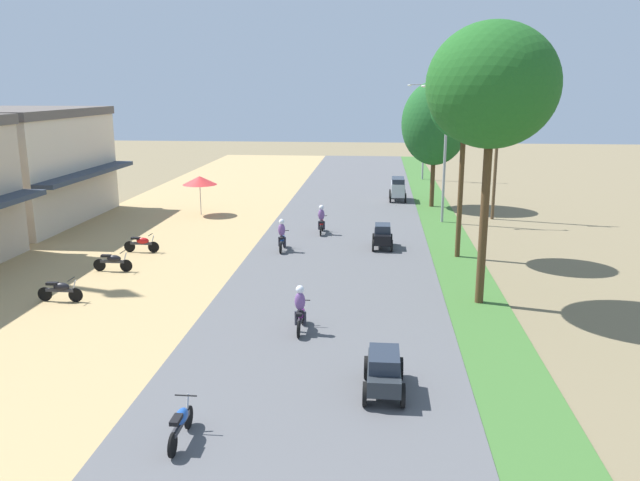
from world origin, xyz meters
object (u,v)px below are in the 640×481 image
at_px(parked_motorbike_fourth, 113,261).
at_px(motorbike_ahead_second, 181,422).
at_px(car_van_silver, 398,188).
at_px(motorbike_ahead_third, 300,310).
at_px(parked_motorbike_third, 60,289).
at_px(motorbike_ahead_fifth, 322,220).
at_px(utility_pole_near, 497,139).
at_px(parked_motorbike_fifth, 142,243).
at_px(car_sedan_charcoal, 384,370).
at_px(motorbike_ahead_fourth, 282,236).
at_px(vendor_umbrella, 200,180).
at_px(streetlamp_mid, 424,125).
at_px(streetlamp_near, 445,144).
at_px(car_hatchback_black, 383,235).
at_px(median_tree_nearest, 492,86).
at_px(median_tree_third, 435,123).
at_px(median_tree_second, 465,105).

bearing_deg(parked_motorbike_fourth, motorbike_ahead_second, -61.53).
height_order(car_van_silver, motorbike_ahead_second, car_van_silver).
bearing_deg(motorbike_ahead_third, parked_motorbike_third, 166.82).
bearing_deg(motorbike_ahead_fifth, utility_pole_near, 27.49).
height_order(parked_motorbike_fifth, motorbike_ahead_third, motorbike_ahead_third).
bearing_deg(car_sedan_charcoal, motorbike_ahead_fourth, 108.60).
bearing_deg(parked_motorbike_fifth, utility_pole_near, 28.44).
bearing_deg(vendor_umbrella, parked_motorbike_fifth, -91.93).
distance_m(parked_motorbike_third, streetlamp_mid, 38.75).
bearing_deg(motorbike_ahead_fifth, streetlamp_near, 29.18).
xyz_separation_m(vendor_umbrella, motorbike_ahead_fourth, (6.65, -8.79, -1.45)).
relative_size(parked_motorbike_third, car_hatchback_black, 0.90).
distance_m(median_tree_nearest, motorbike_ahead_third, 10.45).
bearing_deg(car_hatchback_black, streetlamp_near, 61.97).
xyz_separation_m(streetlamp_near, car_hatchback_black, (-3.69, -6.93, -4.09)).
distance_m(parked_motorbike_fourth, car_van_silver, 23.54).
distance_m(parked_motorbike_fifth, median_tree_nearest, 18.53).
bearing_deg(median_tree_third, vendor_umbrella, -163.92).
xyz_separation_m(vendor_umbrella, median_tree_third, (15.16, 4.37, 3.44)).
bearing_deg(motorbike_ahead_third, vendor_umbrella, 114.49).
height_order(median_tree_second, streetlamp_near, median_tree_second).
bearing_deg(motorbike_ahead_third, median_tree_second, 58.28).
bearing_deg(utility_pole_near, motorbike_ahead_second, -113.34).
distance_m(utility_pole_near, motorbike_ahead_fifth, 12.41).
xyz_separation_m(median_tree_second, motorbike_ahead_second, (-8.42, -17.53, -6.77)).
relative_size(streetlamp_near, utility_pole_near, 0.87).
distance_m(median_tree_nearest, median_tree_second, 6.86).
bearing_deg(car_sedan_charcoal, vendor_umbrella, 116.21).
distance_m(car_hatchback_black, motorbike_ahead_fifth, 4.52).
bearing_deg(streetlamp_mid, car_van_silver, -102.57).
distance_m(median_tree_second, motorbike_ahead_third, 13.91).
bearing_deg(car_van_silver, median_tree_second, -80.82).
height_order(median_tree_nearest, motorbike_ahead_second, median_tree_nearest).
relative_size(motorbike_ahead_second, motorbike_ahead_fifth, 1.00).
bearing_deg(motorbike_ahead_third, parked_motorbike_fifth, 133.13).
xyz_separation_m(motorbike_ahead_second, motorbike_ahead_fifth, (1.36, 21.79, 0.28)).
height_order(car_hatchback_black, motorbike_ahead_third, motorbike_ahead_third).
bearing_deg(median_tree_third, car_van_silver, 138.87).
relative_size(parked_motorbike_third, median_tree_third, 0.21).
bearing_deg(median_tree_second, motorbike_ahead_third, -121.72).
bearing_deg(median_tree_second, median_tree_nearest, -89.71).
relative_size(vendor_umbrella, median_tree_third, 0.30).
relative_size(vendor_umbrella, median_tree_nearest, 0.24).
bearing_deg(car_sedan_charcoal, streetlamp_near, 80.75).
bearing_deg(motorbike_ahead_fifth, median_tree_nearest, -57.33).
relative_size(streetlamp_mid, motorbike_ahead_fifth, 4.68).
height_order(parked_motorbike_fourth, streetlamp_near, streetlamp_near).
bearing_deg(car_van_silver, motorbike_ahead_fourth, -112.26).
relative_size(parked_motorbike_fifth, utility_pole_near, 0.19).
xyz_separation_m(median_tree_second, motorbike_ahead_fourth, (-8.70, 0.26, -6.49)).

